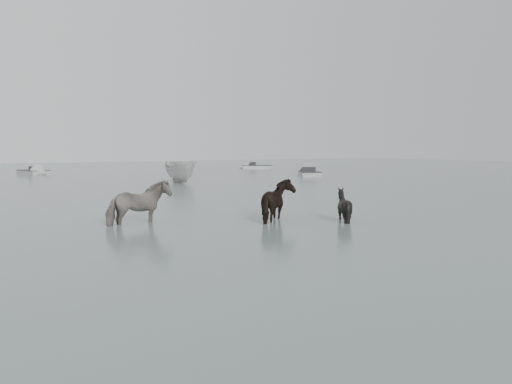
% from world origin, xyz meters
% --- Properties ---
extents(ground, '(140.00, 140.00, 0.00)m').
position_xyz_m(ground, '(0.00, 0.00, 0.00)').
color(ground, '#505F5C').
rests_on(ground, ground).
extents(pony_pinto, '(2.10, 1.09, 1.71)m').
position_xyz_m(pony_pinto, '(-3.10, 3.30, 0.85)').
color(pony_pinto, black).
rests_on(pony_pinto, ground).
extents(pony_dark, '(1.97, 2.10, 1.70)m').
position_xyz_m(pony_dark, '(1.36, 1.81, 0.85)').
color(pony_dark, black).
rests_on(pony_dark, ground).
extents(pony_black, '(1.58, 1.49, 1.41)m').
position_xyz_m(pony_black, '(3.27, 0.75, 0.70)').
color(pony_black, black).
rests_on(pony_black, ground).
extents(boat_small, '(2.11, 4.63, 1.73)m').
position_xyz_m(boat_small, '(4.89, 20.35, 0.87)').
color(boat_small, beige).
rests_on(boat_small, ground).
extents(skiff_port, '(3.38, 4.55, 0.75)m').
position_xyz_m(skiff_port, '(17.25, 22.17, 0.38)').
color(skiff_port, '#9A9C99').
rests_on(skiff_port, ground).
extents(skiff_mid, '(2.97, 5.36, 0.75)m').
position_xyz_m(skiff_mid, '(-2.96, 36.81, 0.38)').
color(skiff_mid, '#9C9E9C').
rests_on(skiff_mid, ground).
extents(skiff_star, '(4.41, 4.02, 0.75)m').
position_xyz_m(skiff_star, '(20.44, 36.66, 0.38)').
color(skiff_star, '#B8B8B3').
rests_on(skiff_star, ground).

